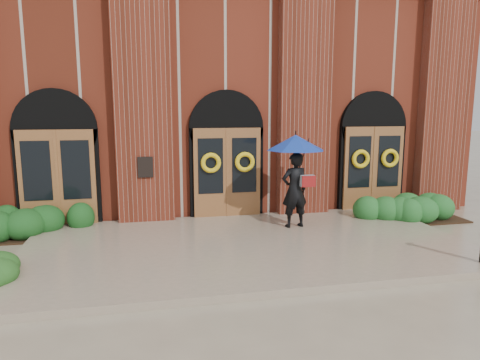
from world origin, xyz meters
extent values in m
plane|color=gray|center=(0.00, 0.00, 0.00)|extent=(90.00, 90.00, 0.00)
cube|color=gray|center=(0.00, 0.15, 0.07)|extent=(10.00, 5.30, 0.15)
cube|color=maroon|center=(0.00, 8.90, 3.50)|extent=(16.00, 12.00, 7.00)
cube|color=black|center=(-2.25, 2.47, 1.65)|extent=(0.40, 0.05, 0.55)
cube|color=maroon|center=(-2.25, 2.73, 3.50)|extent=(1.50, 0.45, 7.00)
cube|color=maroon|center=(2.25, 2.73, 3.50)|extent=(1.50, 0.45, 7.00)
cube|color=maroon|center=(6.75, 2.73, 3.50)|extent=(1.50, 0.45, 7.00)
cube|color=#965431|center=(-4.50, 2.71, 1.40)|extent=(1.90, 0.10, 2.50)
cylinder|color=black|center=(-4.50, 2.85, 2.65)|extent=(2.10, 0.22, 2.10)
cube|color=#965431|center=(0.00, 2.71, 1.40)|extent=(1.90, 0.10, 2.50)
cylinder|color=black|center=(0.00, 2.85, 2.65)|extent=(2.10, 0.22, 2.10)
cube|color=#965431|center=(4.50, 2.71, 1.40)|extent=(1.90, 0.10, 2.50)
cylinder|color=black|center=(4.50, 2.85, 2.65)|extent=(2.10, 0.22, 2.10)
torus|color=yellow|center=(-0.48, 2.59, 1.70)|extent=(0.57, 0.13, 0.57)
torus|color=yellow|center=(0.48, 2.59, 1.70)|extent=(0.57, 0.13, 0.57)
torus|color=yellow|center=(4.02, 2.59, 1.70)|extent=(0.57, 0.13, 0.57)
torus|color=yellow|center=(4.98, 2.59, 1.70)|extent=(0.57, 0.13, 0.57)
imported|color=black|center=(1.48, 1.20, 1.12)|extent=(0.76, 0.56, 1.93)
cone|color=#14379F|center=(1.48, 1.20, 2.34)|extent=(1.69, 1.69, 0.39)
cylinder|color=black|center=(1.53, 1.15, 1.82)|extent=(0.02, 0.02, 0.64)
cube|color=#ABADB0|center=(1.76, 1.05, 1.38)|extent=(0.38, 0.23, 0.28)
cube|color=maroon|center=(1.76, 0.95, 1.38)|extent=(0.36, 0.08, 0.28)
ellipsoid|color=#164317|center=(-5.21, 2.20, 0.36)|extent=(2.82, 1.13, 0.72)
ellipsoid|color=#1E5621|center=(5.20, 1.65, 0.36)|extent=(2.77, 1.11, 0.71)
camera|label=1|loc=(-2.12, -9.03, 3.18)|focal=32.00mm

